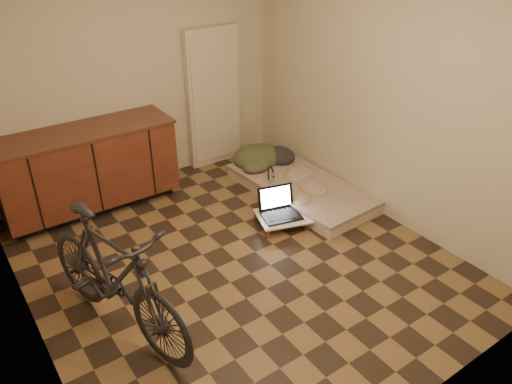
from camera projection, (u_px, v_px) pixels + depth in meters
room_shell at (233, 131)px, 4.03m from camera, size 3.50×4.00×2.60m
cabinets at (88, 169)px, 5.28m from camera, size 1.84×0.62×0.91m
appliance_panel at (213, 98)px, 6.11m from camera, size 0.70×0.10×1.70m
bicycle at (113, 271)px, 3.64m from camera, size 0.91×1.79×1.11m
futon at (301, 188)px, 5.73m from camera, size 0.93×1.81×0.15m
clothing_pile at (263, 151)px, 6.12m from camera, size 0.70×0.59×0.27m
headphones at (271, 175)px, 5.69m from camera, size 0.30×0.30×0.15m
lap_desk at (289, 215)px, 5.17m from camera, size 0.76×0.61×0.11m
laptop at (279, 210)px, 5.15m from camera, size 0.46×0.43×0.26m
mouse at (313, 213)px, 5.15m from camera, size 0.10×0.12×0.04m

